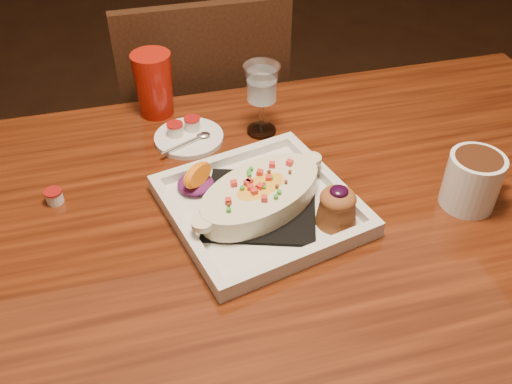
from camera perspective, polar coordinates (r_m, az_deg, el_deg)
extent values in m
cube|color=maroon|center=(0.97, 0.83, -4.10)|extent=(1.50, 0.90, 0.04)
cylinder|color=black|center=(1.71, 19.34, -0.48)|extent=(0.07, 0.07, 0.71)
cube|color=black|center=(1.68, -5.67, 5.24)|extent=(0.42, 0.42, 0.04)
cylinder|color=black|center=(1.97, -1.29, 3.36)|extent=(0.04, 0.04, 0.45)
cylinder|color=black|center=(1.94, -11.09, 1.76)|extent=(0.04, 0.04, 0.45)
cylinder|color=black|center=(1.72, 1.42, -3.21)|extent=(0.04, 0.04, 0.45)
cylinder|color=black|center=(1.68, -9.82, -5.20)|extent=(0.04, 0.04, 0.45)
cube|color=black|center=(1.39, -4.89, 9.37)|extent=(0.40, 0.03, 0.46)
cube|color=silver|center=(0.98, 0.45, -1.73)|extent=(0.36, 0.36, 0.01)
cube|color=black|center=(0.97, 0.45, -1.33)|extent=(0.23, 0.23, 0.01)
ellipsoid|color=gold|center=(0.95, 0.46, -0.23)|extent=(0.23, 0.19, 0.04)
ellipsoid|color=#611658|center=(1.01, -6.06, 0.83)|extent=(0.07, 0.07, 0.02)
cone|color=brown|center=(0.94, 8.07, -1.82)|extent=(0.07, 0.07, 0.05)
ellipsoid|color=brown|center=(0.92, 8.21, -0.66)|extent=(0.06, 0.06, 0.03)
ellipsoid|color=black|center=(0.91, 8.30, 0.05)|extent=(0.03, 0.03, 0.01)
cylinder|color=silver|center=(1.03, 20.80, 1.03)|extent=(0.09, 0.09, 0.10)
cylinder|color=#34190E|center=(1.01, 21.32, 2.79)|extent=(0.08, 0.08, 0.02)
torus|color=silver|center=(1.07, 22.55, 1.90)|extent=(0.07, 0.03, 0.07)
cylinder|color=silver|center=(1.17, 0.55, 6.18)|extent=(0.06, 0.06, 0.01)
cylinder|color=silver|center=(1.15, 0.56, 7.62)|extent=(0.01, 0.01, 0.07)
cone|color=silver|center=(1.11, 0.58, 10.76)|extent=(0.07, 0.07, 0.08)
cylinder|color=silver|center=(1.15, -6.72, 5.41)|extent=(0.14, 0.14, 0.01)
cylinder|color=silver|center=(1.15, -8.08, 6.17)|extent=(0.03, 0.03, 0.02)
cylinder|color=#9F1513|center=(1.14, -8.14, 6.70)|extent=(0.03, 0.03, 0.00)
cylinder|color=silver|center=(1.16, -6.38, 6.76)|extent=(0.03, 0.03, 0.02)
cylinder|color=#9F1513|center=(1.16, -6.43, 7.29)|extent=(0.03, 0.03, 0.00)
cylinder|color=silver|center=(1.05, -19.52, -0.47)|extent=(0.03, 0.03, 0.02)
cylinder|color=#9F1513|center=(1.05, -19.66, 0.04)|extent=(0.03, 0.03, 0.00)
cone|color=#A2160B|center=(1.22, -10.17, 10.52)|extent=(0.08, 0.08, 0.14)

